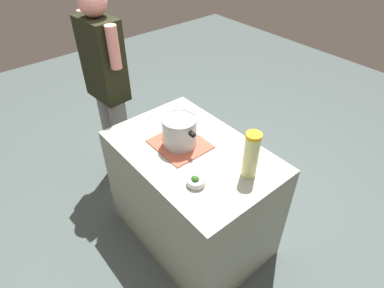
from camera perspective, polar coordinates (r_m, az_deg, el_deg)
ground_plane at (r=2.74m, az=-0.00°, el=-14.93°), size 8.00×8.00×0.00m
counter_slab at (r=2.41m, az=-0.00°, el=-8.89°), size 1.14×0.75×0.85m
dish_cloth at (r=2.16m, az=-2.13°, el=0.01°), size 0.35×0.31×0.01m
cooking_pot at (r=2.09m, az=-2.19°, el=2.29°), size 0.30×0.23×0.20m
lemonade_pitcher at (r=1.88m, az=10.28°, el=-1.87°), size 0.09×0.09×0.30m
broccoli_bowl_front at (r=2.38m, az=-1.44°, el=4.99°), size 0.10×0.10×0.08m
broccoli_bowl_center at (r=1.87m, az=0.68°, el=-6.45°), size 0.11×0.11×0.07m
person_cook at (r=2.70m, az=-14.46°, el=9.37°), size 0.50×0.23×1.69m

